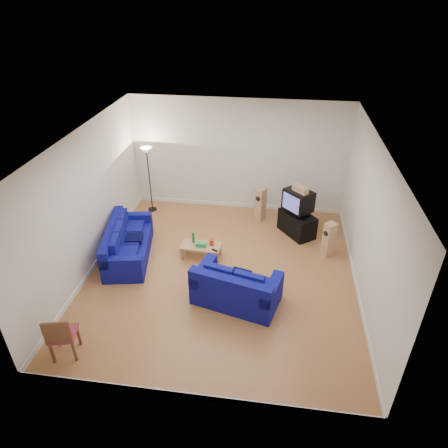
# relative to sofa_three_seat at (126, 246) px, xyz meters

# --- Properties ---
(room) EXTENTS (6.01, 6.51, 3.21)m
(room) POSITION_rel_sofa_three_seat_xyz_m (2.38, -0.37, 1.24)
(room) COLOR brown
(room) RESTS_ON ground
(sofa_three_seat) EXTENTS (1.31, 2.28, 0.83)m
(sofa_three_seat) POSITION_rel_sofa_three_seat_xyz_m (0.00, 0.00, 0.00)
(sofa_three_seat) COLOR #000054
(sofa_three_seat) RESTS_ON ground
(sofa_loveseat) EXTENTS (1.92, 1.37, 0.86)m
(sofa_loveseat) POSITION_rel_sofa_three_seat_xyz_m (2.80, -1.26, 0.02)
(sofa_loveseat) COLOR #000054
(sofa_loveseat) RESTS_ON ground
(coffee_table) EXTENTS (0.98, 0.54, 0.35)m
(coffee_table) POSITION_rel_sofa_three_seat_xyz_m (1.79, 0.22, -0.01)
(coffee_table) COLOR tan
(coffee_table) RESTS_ON ground
(bottle) EXTENTS (0.09, 0.09, 0.28)m
(bottle) POSITION_rel_sofa_three_seat_xyz_m (1.59, 0.31, 0.18)
(bottle) COLOR #197233
(bottle) RESTS_ON coffee_table
(tissue_box) EXTENTS (0.25, 0.14, 0.10)m
(tissue_box) POSITION_rel_sofa_three_seat_xyz_m (1.80, 0.17, 0.09)
(tissue_box) COLOR green
(tissue_box) RESTS_ON coffee_table
(red_canister) EXTENTS (0.14, 0.14, 0.15)m
(red_canister) POSITION_rel_sofa_three_seat_xyz_m (2.04, 0.26, 0.11)
(red_canister) COLOR red
(red_canister) RESTS_ON coffee_table
(remote) EXTENTS (0.16, 0.12, 0.02)m
(remote) POSITION_rel_sofa_three_seat_xyz_m (2.16, 0.04, 0.05)
(remote) COLOR black
(remote) RESTS_ON coffee_table
(tv_stand) EXTENTS (1.04, 1.12, 0.60)m
(tv_stand) POSITION_rel_sofa_three_seat_xyz_m (4.09, 1.62, -0.01)
(tv_stand) COLOR black
(tv_stand) RESTS_ON ground
(av_receiver) EXTENTS (0.54, 0.58, 0.11)m
(av_receiver) POSITION_rel_sofa_three_seat_xyz_m (4.12, 1.63, 0.35)
(av_receiver) COLOR black
(av_receiver) RESTS_ON tv_stand
(television) EXTENTS (0.85, 0.86, 0.54)m
(television) POSITION_rel_sofa_three_seat_xyz_m (4.06, 1.64, 0.67)
(television) COLOR black
(television) RESTS_ON av_receiver
(centre_speaker) EXTENTS (0.43, 0.43, 0.15)m
(centre_speaker) POSITION_rel_sofa_three_seat_xyz_m (4.08, 1.58, 1.02)
(centre_speaker) COLOR tan
(centre_speaker) RESTS_ON television
(speaker_left) EXTENTS (0.33, 0.35, 0.96)m
(speaker_left) POSITION_rel_sofa_three_seat_xyz_m (3.09, 2.24, 0.17)
(speaker_left) COLOR tan
(speaker_left) RESTS_ON ground
(speaker_right) EXTENTS (0.33, 0.33, 0.89)m
(speaker_right) POSITION_rel_sofa_three_seat_xyz_m (4.83, 0.74, 0.14)
(speaker_right) COLOR tan
(speaker_right) RESTS_ON ground
(floor_lamp) EXTENTS (0.33, 0.33, 1.92)m
(floor_lamp) POSITION_rel_sofa_three_seat_xyz_m (-0.07, 2.33, 1.28)
(floor_lamp) COLOR black
(floor_lamp) RESTS_ON ground
(dining_chair) EXTENTS (0.55, 0.55, 0.95)m
(dining_chair) POSITION_rel_sofa_three_seat_xyz_m (-0.03, -3.09, 0.22)
(dining_chair) COLOR brown
(dining_chair) RESTS_ON ground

